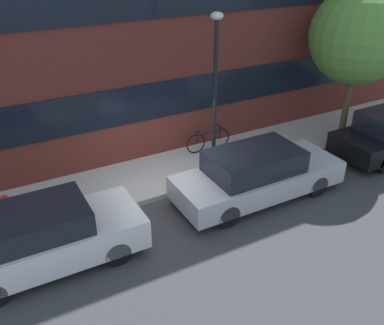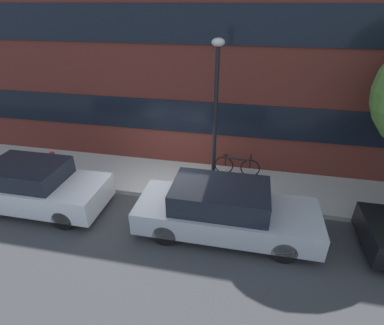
% 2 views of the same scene
% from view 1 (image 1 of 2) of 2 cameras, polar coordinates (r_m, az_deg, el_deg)
% --- Properties ---
extents(ground_plane, '(56.00, 56.00, 0.00)m').
position_cam_1_polar(ground_plane, '(11.52, -2.67, -4.58)').
color(ground_plane, '#38383A').
extents(sidewalk_strip, '(28.00, 2.22, 0.15)m').
position_cam_1_polar(sidewalk_strip, '(12.34, -4.98, -1.81)').
color(sidewalk_strip, '#B2AFA8').
rests_on(sidewalk_strip, ground_plane).
extents(rowhouse_facade, '(28.00, 1.02, 8.64)m').
position_cam_1_polar(rowhouse_facade, '(12.27, -9.02, 19.04)').
color(rowhouse_facade, maroon).
rests_on(rowhouse_facade, ground_plane).
extents(parked_car_white, '(4.01, 1.65, 1.40)m').
position_cam_1_polar(parked_car_white, '(9.51, -19.05, -9.37)').
color(parked_car_white, silver).
rests_on(parked_car_white, ground_plane).
extents(parked_car_silver, '(4.58, 1.68, 1.39)m').
position_cam_1_polar(parked_car_silver, '(11.30, 8.66, -1.56)').
color(parked_car_silver, '#B2B5BA').
rests_on(parked_car_silver, ground_plane).
extents(fire_hydrant, '(0.52, 0.29, 0.79)m').
position_cam_1_polar(fire_hydrant, '(10.95, -23.44, -5.78)').
color(fire_hydrant, red).
rests_on(fire_hydrant, sidewalk_strip).
extents(bicycle, '(1.52, 0.44, 0.74)m').
position_cam_1_polar(bicycle, '(13.43, 2.19, 3.07)').
color(bicycle, black).
rests_on(bicycle, sidewalk_strip).
extents(street_tree, '(3.01, 3.01, 4.84)m').
position_cam_1_polar(street_tree, '(14.47, 21.38, 15.49)').
color(street_tree, brown).
rests_on(street_tree, sidewalk_strip).
extents(lamp_post, '(0.32, 0.32, 4.45)m').
position_cam_1_polar(lamp_post, '(11.19, 3.12, 10.89)').
color(lamp_post, black).
rests_on(lamp_post, sidewalk_strip).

